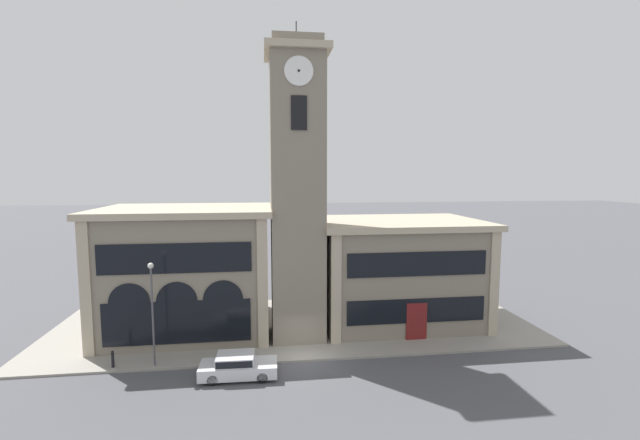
# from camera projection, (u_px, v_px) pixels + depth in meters

# --- Properties ---
(ground_plane) EXTENTS (300.00, 300.00, 0.00)m
(ground_plane) POSITION_uv_depth(u_px,v_px,m) (303.00, 362.00, 27.11)
(ground_plane) COLOR #4C4C51
(sidewalk_kerb) EXTENTS (36.89, 13.43, 0.15)m
(sidewalk_kerb) POSITION_uv_depth(u_px,v_px,m) (295.00, 324.00, 33.72)
(sidewalk_kerb) COLOR gray
(sidewalk_kerb) RESTS_ON ground_plane
(clock_tower) EXTENTS (4.40, 4.40, 22.19)m
(clock_tower) POSITION_uv_depth(u_px,v_px,m) (297.00, 193.00, 30.18)
(clock_tower) COLOR gray
(clock_tower) RESTS_ON ground_plane
(town_hall_left_wing) EXTENTS (12.59, 9.72, 9.41)m
(town_hall_left_wing) POSITION_uv_depth(u_px,v_px,m) (188.00, 269.00, 32.33)
(town_hall_left_wing) COLOR gray
(town_hall_left_wing) RESTS_ON ground_plane
(town_hall_right_wing) EXTENTS (12.99, 9.72, 8.25)m
(town_hall_right_wing) POSITION_uv_depth(u_px,v_px,m) (397.00, 270.00, 34.54)
(town_hall_right_wing) COLOR gray
(town_hall_right_wing) RESTS_ON ground_plane
(parked_car_near) EXTENTS (4.54, 1.98, 1.40)m
(parked_car_near) POSITION_uv_depth(u_px,v_px,m) (238.00, 365.00, 25.03)
(parked_car_near) COLOR silver
(parked_car_near) RESTS_ON ground_plane
(street_lamp) EXTENTS (0.36, 0.36, 6.43)m
(street_lamp) POSITION_uv_depth(u_px,v_px,m) (152.00, 300.00, 25.91)
(street_lamp) COLOR #4C4C51
(street_lamp) RESTS_ON sidewalk_kerb
(bollard) EXTENTS (0.18, 0.18, 1.06)m
(bollard) POSITION_uv_depth(u_px,v_px,m) (113.00, 359.00, 26.03)
(bollard) COLOR black
(bollard) RESTS_ON sidewalk_kerb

